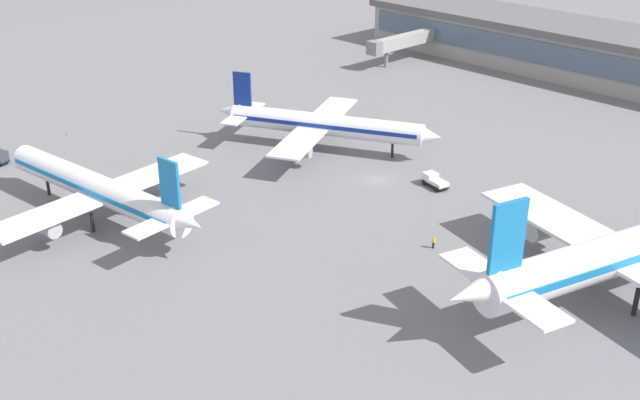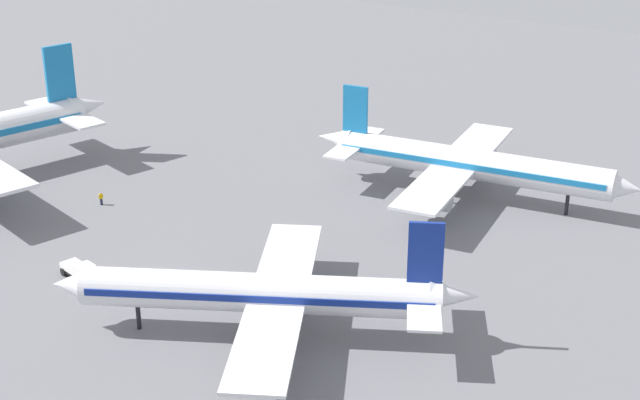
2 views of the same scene
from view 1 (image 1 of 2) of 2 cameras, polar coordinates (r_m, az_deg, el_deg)
The scene contains 9 objects.
ground at distance 121.39m, azimuth 4.24°, elevation 1.49°, with size 288.00×288.00×0.00m, color slate.
terminal_building at distance 190.83m, azimuth 16.26°, elevation 11.06°, with size 91.44×22.44×10.97m.
airplane_at_gate at distance 131.97m, azimuth 0.21°, elevation 5.59°, with size 37.05×30.88×12.24m.
airplane_taxiing at distance 95.55m, azimuth 22.10°, elevation -3.35°, with size 42.28×51.71×16.02m.
airplane_distant at distance 110.89m, azimuth -16.04°, elevation 0.83°, with size 42.26×34.12×12.87m.
pushback_tractor at distance 119.63m, azimuth 8.42°, elevation 1.42°, with size 4.72×3.03×1.90m.
ground_crew_worker at distance 101.59m, azimuth 8.36°, elevation -3.10°, with size 0.48×0.56×1.67m.
jet_bridge at distance 188.02m, azimuth 6.13°, elevation 11.56°, with size 3.14×23.46×6.74m.
safety_cone_near_gate at distance 147.37m, azimuth -18.13°, elevation 4.71°, with size 0.44×0.44×0.60m, color #EA590C.
Camera 1 is at (-74.36, 83.02, 48.11)m, focal length 43.42 mm.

